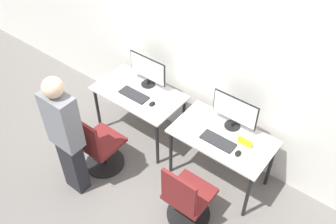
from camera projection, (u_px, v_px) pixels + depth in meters
ground_plane at (162, 169)px, 4.59m from camera, size 20.00×20.00×0.00m
wall_back at (203, 45)px, 4.07m from camera, size 12.00×0.05×2.80m
desk_left at (139, 97)px, 4.61m from camera, size 1.10×0.63×0.72m
monitor_left at (148, 70)px, 4.51m from camera, size 0.53×0.18×0.40m
keyboard_left at (134, 95)px, 4.50m from camera, size 0.38×0.15×0.02m
mouse_left at (152, 104)px, 4.37m from camera, size 0.06×0.09×0.03m
office_chair_left at (99, 148)px, 4.39m from camera, size 0.48×0.48×0.86m
person_left at (65, 134)px, 3.83m from camera, size 0.36×0.21×1.59m
desk_right at (222, 141)px, 4.07m from camera, size 1.10×0.63×0.72m
monitor_right at (235, 112)px, 3.98m from camera, size 0.53×0.18×0.40m
keyboard_right at (218, 141)px, 3.95m from camera, size 0.38×0.15×0.02m
mouse_right at (238, 153)px, 3.82m from camera, size 0.06×0.09×0.03m
office_chair_right at (187, 200)px, 3.86m from camera, size 0.48×0.48×0.86m
placard_right at (245, 142)px, 3.90m from camera, size 0.16×0.03×0.08m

